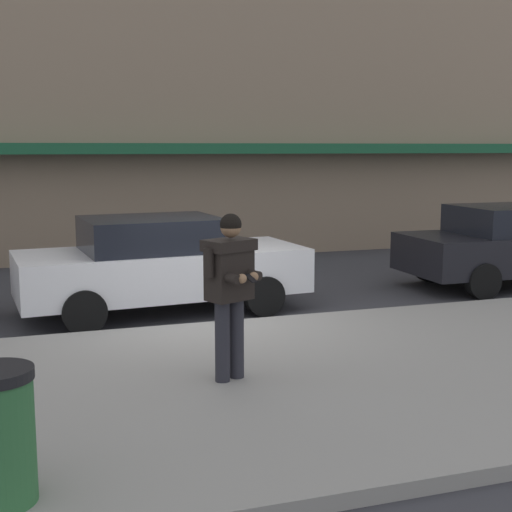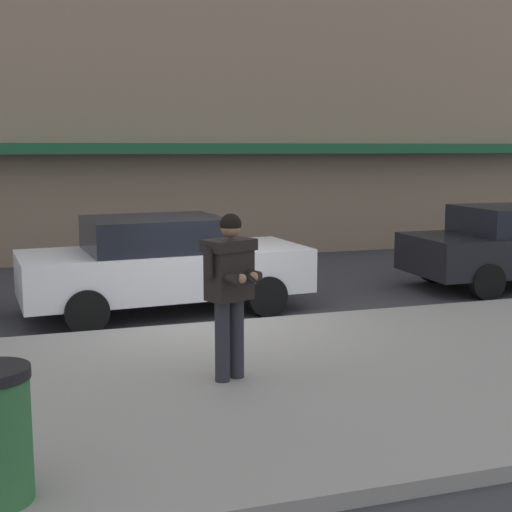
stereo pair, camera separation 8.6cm
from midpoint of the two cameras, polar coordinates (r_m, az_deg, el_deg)
ground_plane at (r=10.55m, az=-3.98°, el=-5.76°), size 80.00×80.00×0.00m
sidewalk at (r=8.26m, az=7.73°, el=-9.43°), size 32.00×5.30×0.14m
curb_paint_line at (r=10.87m, az=1.10°, el=-5.29°), size 28.00×0.12×0.01m
parked_sedan_mid at (r=11.44m, az=-7.24°, el=-0.63°), size 4.63×2.19×1.54m
man_texting_on_phone at (r=7.56m, az=-1.78°, el=-1.81°), size 0.61×0.65×1.81m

